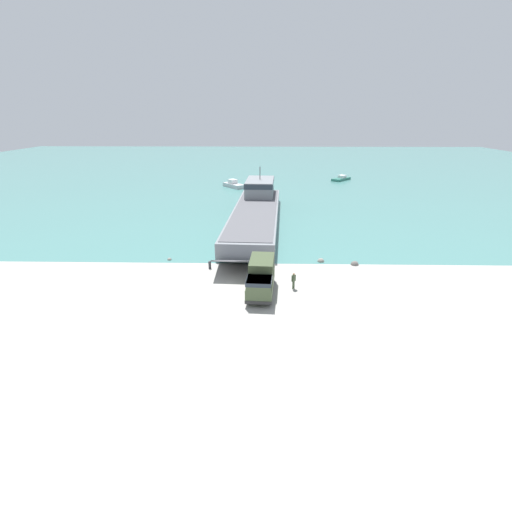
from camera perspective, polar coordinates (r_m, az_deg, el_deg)
ground_plane at (r=43.74m, az=-4.27°, el=-3.17°), size 240.00×240.00×0.00m
water_surface at (r=135.80m, az=-0.46°, el=12.51°), size 240.00×180.00×0.01m
landing_craft at (r=67.97m, az=0.08°, el=6.84°), size 8.87×42.43×7.60m
military_truck at (r=39.57m, az=0.72°, el=-3.07°), size 2.90×6.99×3.26m
soldier_on_ramp at (r=40.83m, az=5.40°, el=-3.38°), size 0.46×0.50×1.74m
moored_boat_a at (r=98.81m, az=-3.21°, el=10.14°), size 5.85×6.55×1.87m
moored_boat_b at (r=111.79m, az=12.08°, el=10.76°), size 5.89×6.31×1.32m
mooring_bollard at (r=46.45m, az=-6.63°, el=-1.20°), size 0.36×0.36×0.91m
shoreline_rock_a at (r=49.07m, az=9.24°, el=-0.79°), size 0.83×0.83×0.83m
shoreline_rock_b at (r=50.13m, az=-12.26°, el=-0.55°), size 0.53×0.53×0.53m
shoreline_rock_c at (r=48.82m, az=13.91°, el=-1.23°), size 0.94×0.94×0.94m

